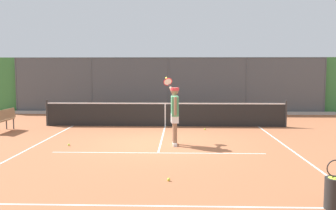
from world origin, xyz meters
TOP-DOWN VIEW (x-y plane):
  - ground_plane at (0.00, 0.00)m, footprint 60.00×60.00m
  - court_line_markings at (0.00, 1.59)m, footprint 7.63×8.79m
  - fence_backdrop at (-0.00, -8.47)m, footprint 19.12×1.37m
  - tennis_net at (0.00, -3.53)m, footprint 9.80×0.09m
  - tennis_player at (-0.44, 0.19)m, footprint 0.54×1.42m
  - tennis_ball_by_sideline at (-0.37, 3.84)m, footprint 0.07×0.07m
  - tennis_ball_near_baseline at (2.75, 0.43)m, footprint 0.07×0.07m
  - tennis_ball_near_net at (-1.55, -2.66)m, footprint 0.07×0.07m
  - courtside_bench at (5.91, -2.01)m, footprint 0.40×1.30m
  - ball_basket at (-3.14, 5.26)m, footprint 0.32×0.32m

SIDE VIEW (x-z plane):
  - ground_plane at x=0.00m, z-range 0.00..0.00m
  - court_line_markings at x=0.00m, z-range 0.00..0.01m
  - tennis_ball_by_sideline at x=-0.37m, z-range 0.00..0.07m
  - tennis_ball_near_baseline at x=2.75m, z-range 0.00..0.07m
  - tennis_ball_near_net at x=-1.55m, z-range 0.00..0.07m
  - ball_basket at x=-3.14m, z-range -0.11..0.71m
  - tennis_net at x=0.00m, z-range -0.04..1.03m
  - courtside_bench at x=5.91m, z-range 0.09..0.93m
  - tennis_player at x=-0.44m, z-range 0.02..2.07m
  - fence_backdrop at x=0.00m, z-range -0.01..2.94m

